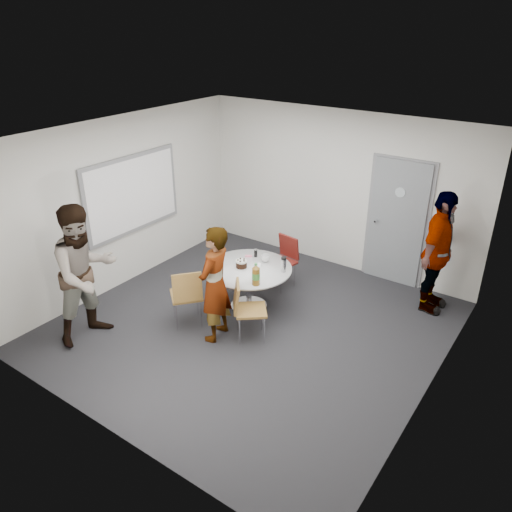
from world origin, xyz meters
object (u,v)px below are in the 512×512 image
Objects in this scene: chair_near_left at (187,293)px; chair_near_right at (245,305)px; whiteboard at (133,194)px; person_left at (85,274)px; door at (397,223)px; table at (250,273)px; person_right at (437,253)px; chair_far at (284,256)px; person_main at (215,284)px.

chair_near_left is 1.04× the size of chair_near_right.
whiteboard is 0.99× the size of person_left.
whiteboard is 2.75m from chair_near_right.
person_left is at bearing -96.35° from chair_near_right.
door is 1.65× the size of table.
chair_near_left is 0.86m from chair_near_right.
person_left is at bearing 133.75° from person_right.
chair_near_right is 0.46× the size of person_right.
whiteboard is 1.87m from person_left.
table is 2.74m from person_right.
door is at bearing 57.44° from person_right.
table is 1.51× the size of chair_far.
chair_near_right reaches higher than chair_far.
person_right is (2.23, 1.55, 0.34)m from table.
whiteboard is (-3.56, -2.28, 0.42)m from door.
table is 0.91m from person_main.
table is at bearing 5.34° from whiteboard.
door is 1.29× the size of person_main.
chair_near_left is (-0.43, -0.91, -0.04)m from table.
chair_near_left is 1.05× the size of chair_far.
chair_far is at bearing -139.25° from door.
person_right is at bearing -6.95° from chair_near_left.
person_main is at bearing -86.19° from table.
chair_near_left reaches higher than chair_far.
chair_far is 2.32m from person_right.
person_main reaches higher than table.
person_right reaches higher than chair_far.
person_main is at bearing 138.70° from person_right.
chair_near_right is (0.83, 0.23, -0.02)m from chair_near_left.
chair_near_right is (-1.01, -2.76, -0.51)m from door.
whiteboard reaches higher than chair_near_right.
person_left is 1.03× the size of person_right.
person_main is (2.21, -0.67, -0.63)m from whiteboard.
chair_near_left is at bearing -115.47° from table.
table is at bearing 171.11° from chair_near_right.
door is at bearing 32.66° from whiteboard.
person_right is at bearing -33.10° from door.
chair_near_right is 0.52× the size of person_main.
door is 4.25m from whiteboard.
door is 1.88m from chair_far.
table reaches higher than chair_far.
whiteboard reaches higher than person_main.
person_left is (-1.36, -1.82, 0.37)m from table.
table is 0.69× the size of person_right.
chair_far is at bearing 87.47° from table.
door is at bearing 55.82° from table.
chair_near_right is at bearing -50.75° from person_left.
chair_far is (2.19, 1.10, -0.93)m from whiteboard.
person_left is (-1.42, -0.95, 0.14)m from person_main.
person_right reaches higher than chair_near_right.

